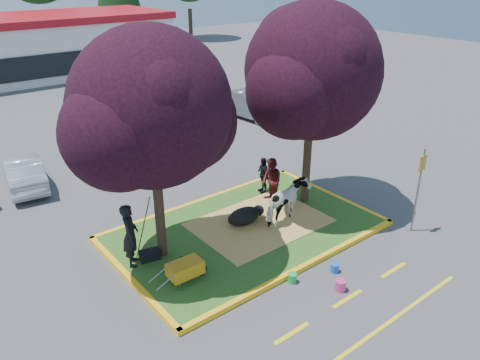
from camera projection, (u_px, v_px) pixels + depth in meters
ground at (245, 232)px, 15.10m from camera, size 90.00×90.00×0.00m
median_island at (245, 230)px, 15.06m from camera, size 8.00×5.00×0.15m
curb_near at (303, 268)px, 13.23m from camera, size 8.30×0.16×0.15m
curb_far at (200, 201)px, 16.90m from camera, size 8.30×0.16×0.15m
curb_left at (129, 279)px, 12.76m from camera, size 0.16×5.30×0.15m
curb_right at (330, 195)px, 17.37m from camera, size 0.16×5.30×0.15m
straw_bedding at (259, 222)px, 15.37m from camera, size 4.20×3.00×0.01m
tree_purple_left at (153, 116)px, 11.96m from camera, size 5.06×4.20×6.51m
tree_purple_right at (313, 78)px, 14.95m from camera, size 5.30×4.40×6.82m
fire_lane_stripe_a at (292, 333)px, 10.99m from camera, size 1.10×0.12×0.01m
fire_lane_stripe_b at (347, 299)px, 12.11m from camera, size 1.10×0.12×0.01m
fire_lane_stripe_c at (393, 270)px, 13.24m from camera, size 1.10×0.12×0.01m
fire_lane_long at (386, 324)px, 11.26m from camera, size 6.00×0.10×0.01m
retail_building at (32, 46)px, 35.13m from camera, size 20.40×8.40×4.40m
cow at (287, 202)px, 15.13m from camera, size 1.83×1.13×1.44m
calf at (244, 216)px, 15.23m from camera, size 1.36×0.99×0.53m
handler at (130, 235)px, 12.90m from camera, size 0.71×0.81×1.87m
visitor_a at (271, 181)px, 16.32m from camera, size 0.78×0.92×1.67m
visitor_b at (263, 175)px, 17.16m from camera, size 0.54×0.86×1.37m
wheelbarrow at (186, 269)px, 12.33m from camera, size 1.66×0.58×0.62m
gear_bag_dark at (149, 255)px, 13.41m from camera, size 0.63×0.43×0.29m
gear_bag_green at (180, 265)px, 12.99m from camera, size 0.53×0.40×0.26m
sign_post at (420, 181)px, 14.46m from camera, size 0.40×0.06×2.84m
bucket_green at (292, 278)px, 12.70m from camera, size 0.28×0.28×0.26m
bucket_pink at (340, 286)px, 12.37m from camera, size 0.35×0.35×0.30m
bucket_blue at (335, 268)px, 13.13m from camera, size 0.28×0.28×0.26m
car_silver at (24, 172)px, 17.96m from camera, size 1.82×3.87×1.22m
car_red at (150, 144)px, 20.61m from camera, size 3.79×5.19×1.31m
car_white at (150, 129)px, 22.57m from camera, size 2.11×4.28×1.20m
car_grey at (252, 105)px, 25.96m from camera, size 1.98×4.69×1.51m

